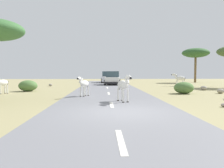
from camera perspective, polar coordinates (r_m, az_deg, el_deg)
The scene contains 15 objects.
ground_plane at distance 9.51m, azimuth 2.52°, elevation -7.27°, with size 90.00×90.00×0.00m, color #998E60.
road at distance 9.48m, azimuth 0.34°, elevation -7.14°, with size 6.00×64.00×0.05m, color slate.
lane_markings at distance 8.50m, azimuth 0.65°, elevation -8.15°, with size 0.16×56.00×0.01m.
zebra_0 at distance 12.48m, azimuth 2.92°, elevation -0.33°, with size 0.82×1.56×1.54m.
zebra_1 at distance 19.48m, azimuth -26.08°, elevation 0.25°, with size 0.87×1.42×1.43m.
zebra_3 at distance 15.43m, azimuth -7.13°, elevation -0.01°, with size 0.84×1.39×1.40m.
zebra_4 at distance 28.12m, azimuth 16.62°, elevation 1.38°, with size 1.53×1.01×1.57m.
car_0 at distance 29.55m, azimuth 0.18°, elevation 1.42°, with size 2.28×4.46×1.74m.
car_1 at distance 35.57m, azimuth -1.07°, elevation 1.70°, with size 2.12×4.39×1.74m.
tree_3 at distance 38.72m, azimuth 20.36°, elevation 7.30°, with size 4.26×4.26×5.48m.
bush_0 at distance 18.55m, azimuth 17.67°, elevation -0.92°, with size 1.54×1.38×0.92m, color #4C7038.
bush_2 at distance 21.17m, azimuth -20.43°, elevation -0.42°, with size 1.62×1.45×0.97m, color #4C7038.
rock_0 at distance 27.90m, azimuth -15.28°, elevation -0.23°, with size 0.42×0.32×0.30m, color gray.
rock_1 at distance 22.69m, azimuth 22.12°, elevation -0.95°, with size 0.59×0.56×0.40m, color gray.
rock_2 at distance 19.79m, azimuth 25.72°, elevation -1.61°, with size 0.55×0.54×0.39m, color #A89E8C.
Camera 1 is at (-0.78, -9.32, 1.71)m, focal length 36.23 mm.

